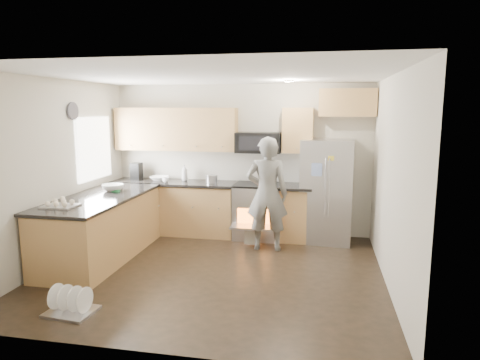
% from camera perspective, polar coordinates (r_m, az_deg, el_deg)
% --- Properties ---
extents(ground, '(4.50, 4.50, 0.00)m').
position_cam_1_polar(ground, '(5.94, -3.65, -12.10)').
color(ground, black).
rests_on(ground, ground).
extents(room_shell, '(4.54, 4.04, 2.62)m').
position_cam_1_polar(room_shell, '(5.57, -4.16, 4.23)').
color(room_shell, beige).
rests_on(room_shell, ground).
extents(back_cabinet_run, '(4.45, 0.64, 2.50)m').
position_cam_1_polar(back_cabinet_run, '(7.46, -4.72, 0.05)').
color(back_cabinet_run, '#A07840').
rests_on(back_cabinet_run, ground).
extents(peninsula, '(0.96, 2.36, 1.03)m').
position_cam_1_polar(peninsula, '(6.64, -18.00, -5.99)').
color(peninsula, '#A07840').
rests_on(peninsula, ground).
extents(stove_range, '(0.76, 0.97, 1.79)m').
position_cam_1_polar(stove_range, '(7.27, 2.32, -2.49)').
color(stove_range, '#B7B7BC').
rests_on(stove_range, ground).
extents(refrigerator, '(0.87, 0.70, 1.69)m').
position_cam_1_polar(refrigerator, '(7.17, 11.47, -1.46)').
color(refrigerator, '#B7B7BC').
rests_on(refrigerator, ground).
extents(person, '(0.67, 0.45, 1.77)m').
position_cam_1_polar(person, '(6.61, 3.63, -1.85)').
color(person, gray).
rests_on(person, ground).
extents(dish_rack, '(0.53, 0.44, 0.31)m').
position_cam_1_polar(dish_rack, '(5.14, -21.61, -15.31)').
color(dish_rack, '#B7B7BC').
rests_on(dish_rack, ground).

